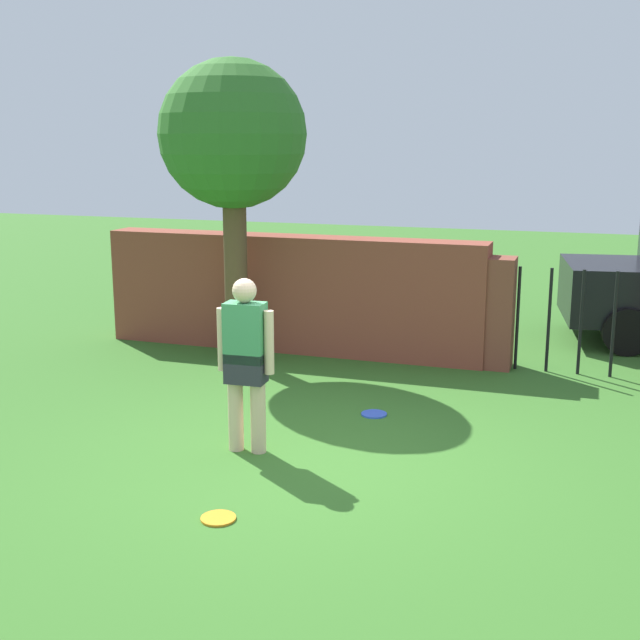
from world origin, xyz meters
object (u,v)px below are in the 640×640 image
(person, at_px, (246,357))
(frisbee_blue, at_px, (374,414))
(frisbee_orange, at_px, (218,518))
(tree, at_px, (233,138))

(person, xyz_separation_m, frisbee_blue, (0.85, 1.36, -0.89))
(frisbee_blue, distance_m, frisbee_orange, 2.77)
(tree, xyz_separation_m, frisbee_orange, (1.79, -4.33, -2.82))
(tree, relative_size, frisbee_blue, 14.12)
(tree, distance_m, frisbee_blue, 3.97)
(person, bearing_deg, tree, -66.83)
(person, relative_size, frisbee_orange, 6.00)
(tree, bearing_deg, frisbee_orange, -67.49)
(tree, relative_size, frisbee_orange, 14.12)
(tree, xyz_separation_m, frisbee_blue, (2.28, -1.60, -2.82))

